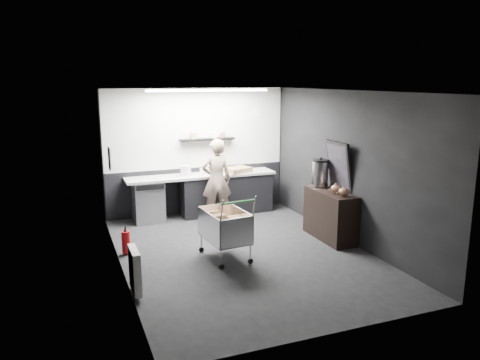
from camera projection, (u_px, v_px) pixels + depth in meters
name	position (u px, v px, depth m)	size (l,w,h in m)	color
floor	(243.00, 253.00, 7.91)	(5.50, 5.50, 0.00)	black
ceiling	(244.00, 91.00, 7.34)	(5.50, 5.50, 0.00)	silver
wall_back	(197.00, 151.00, 10.13)	(5.50, 5.50, 0.00)	black
wall_front	(335.00, 222.00, 5.12)	(5.50, 5.50, 0.00)	black
wall_left	(118.00, 185.00, 6.92)	(5.50, 5.50, 0.00)	black
wall_right	(348.00, 167.00, 8.33)	(5.50, 5.50, 0.00)	black
kitchen_wall_panel	(197.00, 128.00, 10.01)	(3.95, 0.02, 1.70)	silver
dado_panel	(198.00, 190.00, 10.30)	(3.95, 0.02, 1.00)	black
floating_shelf	(207.00, 139.00, 10.03)	(1.20, 0.22, 0.04)	black
wall_clock	(257.00, 113.00, 10.43)	(0.20, 0.20, 0.03)	white
poster	(109.00, 158.00, 8.07)	(0.02, 0.30, 0.40)	white
poster_red_band	(109.00, 154.00, 8.06)	(0.01, 0.22, 0.10)	red
radiator	(135.00, 270.00, 6.34)	(0.10, 0.50, 0.60)	white
ceiling_strip	(208.00, 90.00, 9.03)	(2.40, 0.20, 0.04)	white
prep_counter	(208.00, 194.00, 10.07)	(3.20, 0.61, 0.90)	black
person	(217.00, 180.00, 9.59)	(0.62, 0.41, 1.71)	beige
shopping_cart	(225.00, 228.00, 7.60)	(0.67, 1.03, 1.08)	silver
sideboard	(330.00, 208.00, 8.55)	(0.51, 1.20, 1.79)	black
fire_extinguisher	(126.00, 241.00, 7.83)	(0.14, 0.14, 0.47)	red
cardboard_box	(238.00, 170.00, 10.16)	(0.53, 0.40, 0.11)	#92724D
pink_tub	(186.00, 171.00, 9.79)	(0.22, 0.22, 0.22)	silver
white_container	(205.00, 171.00, 9.89)	(0.16, 0.12, 0.14)	white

